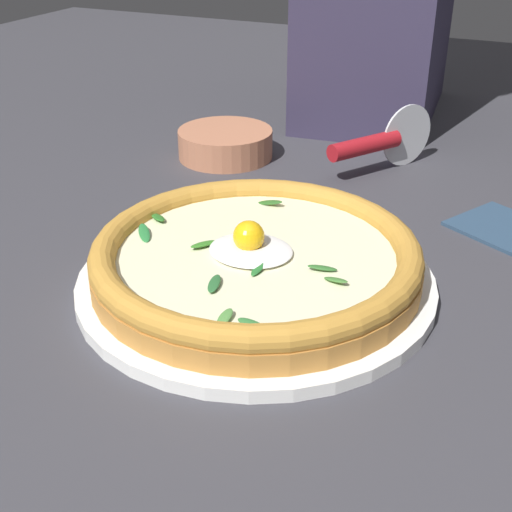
% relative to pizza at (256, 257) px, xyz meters
% --- Properties ---
extents(ground_plane, '(2.40, 2.40, 0.03)m').
position_rel_pizza_xyz_m(ground_plane, '(-0.04, -0.04, -0.05)').
color(ground_plane, '#39383F').
rests_on(ground_plane, ground).
extents(pizza_plate, '(0.33, 0.33, 0.01)m').
position_rel_pizza_xyz_m(pizza_plate, '(-0.00, -0.00, -0.02)').
color(pizza_plate, white).
rests_on(pizza_plate, ground).
extents(pizza, '(0.30, 0.30, 0.05)m').
position_rel_pizza_xyz_m(pizza, '(0.00, 0.00, 0.00)').
color(pizza, '#BF8038').
rests_on(pizza, pizza_plate).
extents(side_bowl, '(0.13, 0.13, 0.04)m').
position_rel_pizza_xyz_m(side_bowl, '(0.18, -0.29, -0.01)').
color(side_bowl, '#BA7353').
rests_on(side_bowl, ground).
extents(pizza_cutter, '(0.10, 0.15, 0.08)m').
position_rel_pizza_xyz_m(pizza_cutter, '(-0.02, -0.32, 0.01)').
color(pizza_cutter, silver).
rests_on(pizza_cutter, ground).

